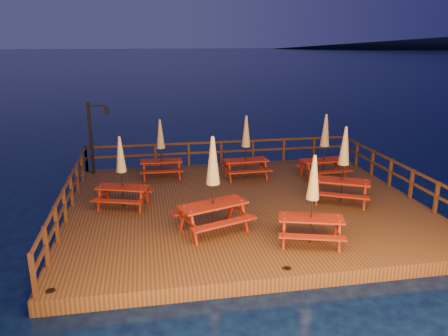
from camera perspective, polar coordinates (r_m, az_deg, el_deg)
The scene contains 12 objects.
ground at distance 15.41m, azimuth 2.77°, elevation -5.92°, with size 500.00×500.00×0.00m, color black.
deck at distance 15.33m, azimuth 2.78°, elevation -5.23°, with size 12.00×10.00×0.40m, color #412715.
deck_piles at distance 15.53m, azimuth 2.75°, elevation -6.94°, with size 11.44×9.44×1.40m.
railing at distance 16.66m, azimuth 1.45°, elevation 0.10°, with size 11.80×9.75×1.10m.
lamp_post at distance 18.89m, azimuth -16.60°, elevation 4.61°, with size 0.85×0.18×3.00m.
picnic_table_0 at distance 12.12m, azimuth 11.48°, elevation -3.91°, with size 2.12×1.91×2.54m.
picnic_table_1 at distance 17.78m, azimuth -8.25°, elevation 2.62°, with size 1.72×1.42×2.41m.
picnic_table_2 at distance 17.55m, azimuth 2.88°, elevation 2.87°, with size 1.86×1.56×2.57m.
picnic_table_3 at distance 14.82m, azimuth -13.24°, elevation -0.41°, with size 2.07×1.88×2.45m.
picnic_table_4 at distance 15.38m, azimuth 15.32°, elevation 0.53°, with size 2.37×2.23×2.68m.
picnic_table_5 at distance 12.55m, azimuth -1.45°, elevation -2.00°, with size 2.45×2.24×2.88m.
picnic_table_6 at distance 17.91m, azimuth 12.99°, elevation 2.86°, with size 1.95×1.65×2.64m.
Camera 1 is at (-3.28, -13.85, 5.90)m, focal length 35.00 mm.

